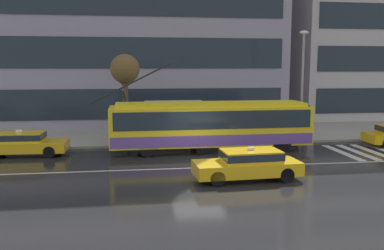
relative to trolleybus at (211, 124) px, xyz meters
name	(u,v)px	position (x,y,z in m)	size (l,w,h in m)	color
ground_plane	(198,162)	(-1.14, -2.73, -1.53)	(160.00, 160.00, 0.00)	#242325
sidewalk_slab	(178,132)	(-1.14, 6.60, -1.46)	(80.00, 10.00, 0.14)	gray
crosswalk_stripe_edge_near	(342,153)	(7.18, -1.56, -1.52)	(0.44, 4.40, 0.01)	beige
crosswalk_stripe_inner_a	(357,152)	(8.08, -1.56, -1.52)	(0.44, 4.40, 0.01)	beige
crosswalk_stripe_center	(372,152)	(8.98, -1.56, -1.52)	(0.44, 4.40, 0.01)	beige
lane_centre_line	(202,168)	(-1.14, -3.93, -1.52)	(72.00, 0.14, 0.01)	silver
trolleybus	(211,124)	(0.00, 0.00, 0.00)	(12.26, 2.64, 4.95)	yellow
taxi_oncoming_near	(248,163)	(0.45, -6.24, -0.82)	(4.56, 1.96, 1.39)	yellow
taxi_queued_behind_bus	(22,143)	(-10.29, 0.18, -0.82)	(4.66, 1.92, 1.39)	gold
bus_shelter	(174,111)	(-1.78, 3.31, 0.44)	(3.65, 1.61, 2.45)	gray
pedestrian_at_shelter	(223,114)	(1.41, 3.22, 0.19)	(1.35, 1.35, 1.92)	#544C46
pedestrian_approaching_curb	(193,126)	(-0.71, 2.13, -0.41)	(0.45, 0.45, 1.65)	black
pedestrian_walking_past	(194,112)	(-0.38, 3.80, 0.29)	(1.58, 1.58, 2.05)	black
street_lamp	(302,76)	(6.35, 2.40, 2.65)	(0.60, 0.32, 6.84)	gray
street_tree_bare	(125,71)	(-4.77, 3.67, 2.92)	(1.83, 2.25, 5.39)	brown
office_tower_corner_right	(380,7)	(20.35, 16.94, 9.16)	(20.80, 14.60, 21.34)	#B7B0B0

